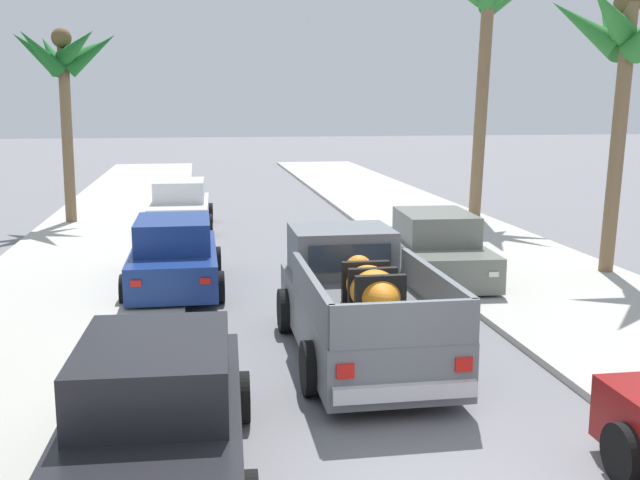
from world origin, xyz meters
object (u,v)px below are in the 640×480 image
object	(u,v)px
car_right_mid	(436,249)
car_left_far	(157,414)
palm_tree_left_mid	(488,11)
palm_tree_right_fore	(66,63)
car_left_near	(174,256)
pickup_truck	(358,304)
car_left_mid	(180,206)
palm_tree_left_fore	(624,42)

from	to	relation	value
car_right_mid	car_left_far	distance (m)	10.04
palm_tree_left_mid	palm_tree_right_fore	bearing A→B (deg)	173.80
car_left_near	pickup_truck	bearing A→B (deg)	-58.05
car_left_mid	pickup_truck	bearing A→B (deg)	-76.62
palm_tree_right_fore	palm_tree_left_mid	xyz separation A→B (m)	(13.31, -1.45, 1.68)
car_left_mid	car_right_mid	xyz separation A→B (m)	(5.77, -7.99, 0.00)
car_right_mid	palm_tree_left_fore	distance (m)	5.99
car_left_near	car_right_mid	size ratio (longest dim) A/B	0.98
car_left_mid	palm_tree_left_mid	bearing A→B (deg)	0.15
car_left_far	pickup_truck	bearing A→B (deg)	50.87
pickup_truck	car_left_mid	world-z (taller)	pickup_truck
palm_tree_left_fore	car_left_mid	bearing A→B (deg)	139.09
pickup_truck	car_left_near	xyz separation A→B (m)	(-2.98, 4.77, -0.10)
car_left_near	car_right_mid	distance (m)	5.74
car_left_far	palm_tree_left_fore	world-z (taller)	palm_tree_left_fore
pickup_truck	car_left_far	bearing A→B (deg)	-129.13
pickup_truck	palm_tree_left_fore	distance (m)	9.06
car_right_mid	palm_tree_left_mid	size ratio (longest dim) A/B	0.52
car_left_mid	car_left_far	xyz separation A→B (m)	(0.07, -16.26, 0.00)
palm_tree_right_fore	pickup_truck	bearing A→B (deg)	-65.53
pickup_truck	palm_tree_left_fore	xyz separation A→B (m)	(6.71, 4.23, 4.39)
car_left_mid	car_left_near	bearing A→B (deg)	-89.76
car_left_mid	car_left_far	world-z (taller)	same
car_right_mid	palm_tree_left_fore	xyz separation A→B (m)	(3.95, -0.43, 4.49)
palm_tree_left_mid	palm_tree_left_fore	bearing A→B (deg)	-91.22
car_right_mid	car_left_far	world-z (taller)	same
car_right_mid	pickup_truck	bearing A→B (deg)	-120.62
car_left_mid	palm_tree_right_fore	xyz separation A→B (m)	(-3.42, 1.47, 4.42)
car_left_far	palm_tree_left_fore	bearing A→B (deg)	39.12
car_left_far	car_right_mid	bearing A→B (deg)	55.45
car_right_mid	palm_tree_right_fore	xyz separation A→B (m)	(-9.19, 9.46, 4.42)
pickup_truck	palm_tree_right_fore	bearing A→B (deg)	114.47
car_left_mid	palm_tree_left_fore	bearing A→B (deg)	-40.91
palm_tree_left_fore	pickup_truck	bearing A→B (deg)	-147.74
car_left_near	car_left_far	distance (m)	8.38
car_left_mid	palm_tree_left_fore	distance (m)	13.62
palm_tree_left_mid	car_right_mid	bearing A→B (deg)	-117.23
car_right_mid	car_left_far	bearing A→B (deg)	-124.55
car_left_far	palm_tree_left_fore	size ratio (longest dim) A/B	0.67
car_left_near	palm_tree_left_fore	distance (m)	10.68
pickup_truck	palm_tree_left_fore	bearing A→B (deg)	32.26
palm_tree_right_fore	palm_tree_left_mid	bearing A→B (deg)	-6.20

